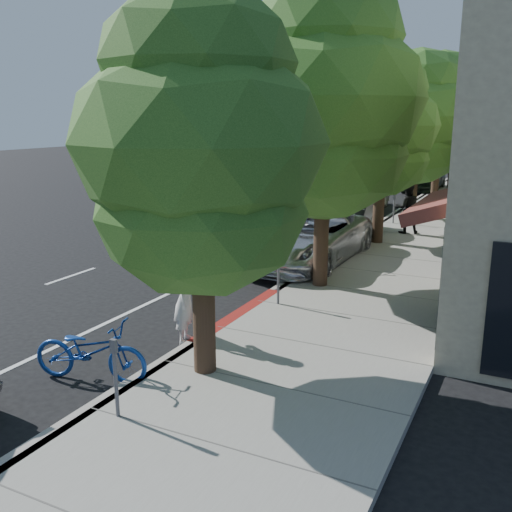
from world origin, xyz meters
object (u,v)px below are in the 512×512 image
Objects in this scene: street_tree_2 at (383,128)px; white_pickup at (358,193)px; street_tree_5 at (456,111)px; dark_suv_far at (425,177)px; bicycle at (90,351)px; street_tree_1 at (325,103)px; street_tree_4 at (440,111)px; pedestrian at (407,208)px; street_tree_3 at (417,119)px; cyclist at (185,299)px; silver_suv at (306,237)px; street_tree_0 at (200,148)px; dark_sedan at (348,220)px.

white_pickup is at bearing 111.36° from street_tree_2.
street_tree_5 reaches higher than dark_suv_far.
dark_suv_far is at bearing 94.79° from street_tree_2.
dark_suv_far is (0.37, 29.70, 0.32)m from bicycle.
street_tree_1 is 1.03× the size of street_tree_5.
pedestrian is (0.58, -9.86, -3.75)m from street_tree_4.
street_tree_3 is at bearing 90.00° from street_tree_2.
dark_suv_far is (-1.40, 4.70, -4.01)m from street_tree_4.
cyclist reaches higher than dark_suv_far.
street_tree_2 reaches higher than cyclist.
street_tree_1 is at bearing -90.00° from street_tree_3.
silver_suv is at bearing -16.30° from bicycle.
dark_suv_far is at bearing 78.50° from white_pickup.
street_tree_2 is at bearing -90.00° from street_tree_5.
street_tree_0 is 0.90× the size of street_tree_3.
silver_suv is (-1.40, -15.48, -4.04)m from street_tree_4.
street_tree_5 reaches higher than street_tree_2.
white_pickup is at bearing 150.37° from street_tree_3.
dark_sedan is at bearing -15.59° from bicycle.
dark_sedan is at bearing 147.65° from street_tree_2.
street_tree_5 is at bearing 90.00° from street_tree_2.
street_tree_1 is 23.10m from dark_suv_far.
white_pickup is (-3.02, 1.72, -3.67)m from street_tree_3.
dark_sedan is 7.02m from white_pickup.
pedestrian is (0.58, 14.14, -2.99)m from street_tree_0.
street_tree_1 is at bearing -90.00° from street_tree_2.
street_tree_4 reaches higher than street_tree_3.
street_tree_5 is (0.00, 12.00, 0.41)m from street_tree_3.
street_tree_4 is 1.88× the size of dark_sedan.
street_tree_5 is 31.35m from bicycle.
cyclist is 0.33× the size of white_pickup.
street_tree_5 reaches higher than street_tree_3.
street_tree_2 is (0.00, 6.00, -0.74)m from street_tree_1.
street_tree_1 is 9.00m from pedestrian.
street_tree_5 is 11.47m from white_pickup.
dark_sedan is at bearing -90.11° from dark_suv_far.
bicycle is 1.09× the size of pedestrian.
cyclist is (-1.25, -4.73, -4.01)m from street_tree_1.
dark_sedan is (-1.40, -11.11, -4.19)m from street_tree_4.
street_tree_2 is at bearing -90.00° from street_tree_4.
street_tree_4 is at bearing -24.21° from cyclist.
street_tree_2 is 1.18× the size of white_pickup.
cyclist is at bearing -93.14° from street_tree_4.
cyclist is at bearing -104.76° from street_tree_1.
street_tree_2 is 18.01m from street_tree_5.
white_pickup is (-1.24, 20.72, 0.27)m from bicycle.
street_tree_2 is at bearing -90.00° from street_tree_3.
bicycle is at bearing -98.01° from dark_sedan.
dark_suv_far is at bearing -137.07° from street_tree_5.
street_tree_2 reaches higher than dark_suv_far.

